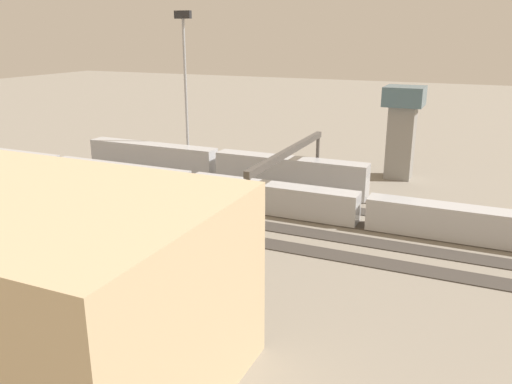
% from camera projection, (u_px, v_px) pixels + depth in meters
% --- Properties ---
extents(ground_plane, '(400.00, 400.00, 0.00)m').
position_uv_depth(ground_plane, '(232.00, 207.00, 70.15)').
color(ground_plane, gray).
extents(track_bed_0, '(140.00, 2.80, 0.12)m').
position_uv_depth(track_bed_0, '(262.00, 187.00, 78.86)').
color(track_bed_0, '#4C443D').
rests_on(track_bed_0, ground_plane).
extents(track_bed_1, '(140.00, 2.80, 0.12)m').
position_uv_depth(track_bed_1, '(248.00, 196.00, 74.49)').
color(track_bed_1, '#3D3833').
rests_on(track_bed_1, ground_plane).
extents(track_bed_2, '(140.00, 2.80, 0.12)m').
position_uv_depth(track_bed_2, '(232.00, 206.00, 70.13)').
color(track_bed_2, '#4C443D').
rests_on(track_bed_2, ground_plane).
extents(track_bed_3, '(140.00, 2.80, 0.12)m').
position_uv_depth(track_bed_3, '(215.00, 218.00, 65.76)').
color(track_bed_3, '#3D3833').
rests_on(track_bed_3, ground_plane).
extents(track_bed_4, '(140.00, 2.80, 0.12)m').
position_uv_depth(track_bed_4, '(195.00, 231.00, 61.40)').
color(track_bed_4, '#3D3833').
rests_on(track_bed_4, ground_plane).
extents(train_on_track_0, '(47.20, 3.00, 5.00)m').
position_uv_depth(train_on_track_0, '(217.00, 166.00, 81.06)').
color(train_on_track_0, '#B7BABF').
rests_on(train_on_track_0, ground_plane).
extents(train_on_track_2, '(114.80, 3.00, 4.40)m').
position_uv_depth(train_on_track_2, '(261.00, 196.00, 67.90)').
color(train_on_track_2, '#285193').
rests_on(train_on_track_2, ground_plane).
extents(train_on_track_3, '(10.00, 3.00, 5.00)m').
position_uv_depth(train_on_track_3, '(72.00, 182.00, 74.08)').
color(train_on_track_3, '#D85914').
rests_on(train_on_track_3, ground_plane).
extents(light_mast_0, '(2.80, 0.70, 25.82)m').
position_uv_depth(light_mast_0, '(185.00, 71.00, 83.43)').
color(light_mast_0, '#9EA0A5').
rests_on(light_mast_0, ground_plane).
extents(signal_gantry, '(0.70, 25.00, 8.80)m').
position_uv_depth(signal_gantry, '(289.00, 159.00, 64.85)').
color(signal_gantry, '#4C4742').
rests_on(signal_gantry, ground_plane).
extents(control_tower, '(6.00, 6.00, 14.60)m').
position_uv_depth(control_tower, '(402.00, 126.00, 81.93)').
color(control_tower, gray).
rests_on(control_tower, ground_plane).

